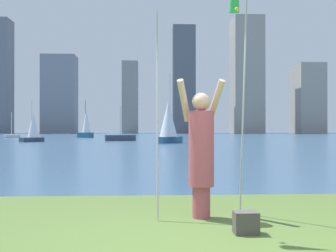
# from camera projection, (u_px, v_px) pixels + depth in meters

# --- Properties ---
(ground) EXTENTS (120.00, 138.00, 0.12)m
(ground) POSITION_uv_depth(u_px,v_px,m) (152.00, 138.00, 55.04)
(ground) COLOR #4C662D
(person) EXTENTS (0.69, 0.51, 1.88)m
(person) POSITION_uv_depth(u_px,v_px,m) (201.00, 149.00, 5.60)
(person) COLOR #B24C59
(person) RESTS_ON ground
(bag) EXTENTS (0.27, 0.22, 0.25)m
(bag) POSITION_uv_depth(u_px,v_px,m) (246.00, 223.00, 4.75)
(bag) COLOR #4C4742
(bag) RESTS_ON ground
(sailboat_1) EXTENTS (2.25, 2.63, 5.66)m
(sailboat_1) POSITION_uv_depth(u_px,v_px,m) (169.00, 121.00, 33.48)
(sailboat_1) COLOR #2D6084
(sailboat_1) RESTS_ON ground
(sailboat_2) EXTENTS (2.20, 1.86, 4.75)m
(sailboat_2) POSITION_uv_depth(u_px,v_px,m) (86.00, 125.00, 53.01)
(sailboat_2) COLOR #2D6084
(sailboat_2) RESTS_ON ground
(sailboat_4) EXTENTS (3.01, 1.47, 3.37)m
(sailboat_4) POSITION_uv_depth(u_px,v_px,m) (120.00, 138.00, 39.91)
(sailboat_4) COLOR #333D51
(sailboat_4) RESTS_ON ground
(sailboat_5) EXTENTS (2.08, 2.01, 3.67)m
(sailboat_5) POSITION_uv_depth(u_px,v_px,m) (33.00, 128.00, 36.84)
(sailboat_5) COLOR #333D51
(sailboat_5) RESTS_ON ground
(sailboat_6) EXTENTS (1.32, 3.19, 3.26)m
(sailboat_6) POSITION_uv_depth(u_px,v_px,m) (11.00, 136.00, 53.13)
(sailboat_6) COLOR silver
(sailboat_6) RESTS_ON ground
(skyline_tower_1) EXTENTS (7.60, 5.66, 17.82)m
(skyline_tower_1) POSITION_uv_depth(u_px,v_px,m) (60.00, 95.00, 95.28)
(skyline_tower_1) COLOR gray
(skyline_tower_1) RESTS_ON ground
(skyline_tower_2) EXTENTS (3.66, 4.46, 16.56)m
(skyline_tower_2) POSITION_uv_depth(u_px,v_px,m) (130.00, 98.00, 96.27)
(skyline_tower_2) COLOR gray
(skyline_tower_2) RESTS_ON ground
(skyline_tower_3) EXTENTS (5.14, 3.78, 24.71)m
(skyline_tower_3) POSITION_uv_depth(u_px,v_px,m) (184.00, 80.00, 95.61)
(skyline_tower_3) COLOR #565B66
(skyline_tower_3) RESTS_ON ground
(skyline_tower_4) EXTENTS (6.69, 6.71, 26.34)m
(skyline_tower_4) POSITION_uv_depth(u_px,v_px,m) (247.00, 76.00, 94.64)
(skyline_tower_4) COLOR gray
(skyline_tower_4) RESTS_ON ground
(skyline_tower_5) EXTENTS (5.79, 7.67, 15.57)m
(skyline_tower_5) POSITION_uv_depth(u_px,v_px,m) (308.00, 99.00, 93.80)
(skyline_tower_5) COLOR gray
(skyline_tower_5) RESTS_ON ground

